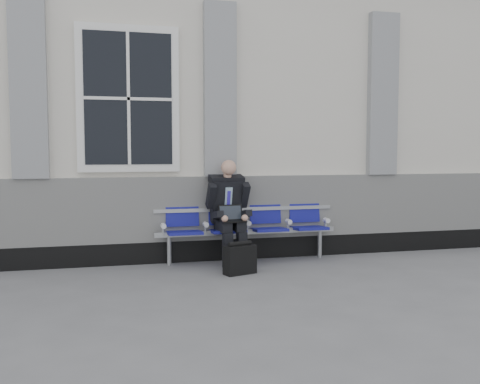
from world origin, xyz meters
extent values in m
plane|color=slate|center=(0.00, 0.00, 0.00)|extent=(70.00, 70.00, 0.00)
cube|color=silver|center=(0.00, 3.50, 2.10)|extent=(14.00, 4.00, 4.20)
cube|color=black|center=(0.00, 1.47, 0.15)|extent=(14.00, 0.10, 0.30)
cube|color=silver|center=(0.00, 1.46, 0.75)|extent=(14.00, 0.08, 0.90)
cube|color=gray|center=(-0.90, 1.44, 2.40)|extent=(0.45, 0.14, 2.40)
cube|color=gray|center=(1.60, 1.44, 2.40)|extent=(0.45, 0.14, 2.40)
cube|color=gray|center=(4.10, 1.44, 2.40)|extent=(0.45, 0.14, 2.40)
cube|color=white|center=(0.35, 1.46, 2.25)|extent=(1.35, 0.10, 1.95)
cube|color=black|center=(0.35, 1.41, 2.25)|extent=(1.15, 0.02, 1.75)
cube|color=#9EA0A3|center=(1.96, 1.30, 0.42)|extent=(2.60, 0.07, 0.07)
cube|color=#9EA0A3|center=(1.96, 1.42, 0.73)|extent=(2.60, 0.05, 0.05)
cylinder|color=#9EA0A3|center=(0.86, 1.30, 0.20)|extent=(0.06, 0.06, 0.39)
cylinder|color=#9EA0A3|center=(3.06, 1.30, 0.20)|extent=(0.06, 0.06, 0.39)
cube|color=navy|center=(1.06, 1.22, 0.45)|extent=(0.46, 0.42, 0.07)
cube|color=navy|center=(1.06, 1.43, 0.71)|extent=(0.46, 0.10, 0.40)
cube|color=navy|center=(1.66, 1.22, 0.45)|extent=(0.46, 0.42, 0.07)
cube|color=navy|center=(1.66, 1.43, 0.71)|extent=(0.46, 0.10, 0.40)
cube|color=navy|center=(2.26, 1.22, 0.45)|extent=(0.46, 0.42, 0.07)
cube|color=navy|center=(2.26, 1.43, 0.71)|extent=(0.46, 0.10, 0.40)
cube|color=navy|center=(2.86, 1.22, 0.45)|extent=(0.46, 0.42, 0.07)
cube|color=navy|center=(2.86, 1.43, 0.71)|extent=(0.46, 0.10, 0.40)
cylinder|color=white|center=(0.78, 1.25, 0.55)|extent=(0.07, 0.12, 0.07)
cylinder|color=white|center=(1.36, 1.25, 0.55)|extent=(0.07, 0.12, 0.07)
cylinder|color=white|center=(1.96, 1.25, 0.55)|extent=(0.07, 0.12, 0.07)
cylinder|color=white|center=(2.56, 1.25, 0.55)|extent=(0.07, 0.12, 0.07)
cylinder|color=white|center=(3.14, 1.25, 0.55)|extent=(0.07, 0.12, 0.07)
cube|color=black|center=(1.59, 0.84, 0.04)|extent=(0.13, 0.26, 0.09)
cube|color=black|center=(1.79, 0.85, 0.04)|extent=(0.13, 0.26, 0.09)
cube|color=black|center=(1.59, 0.90, 0.25)|extent=(0.13, 0.14, 0.47)
cube|color=black|center=(1.78, 0.91, 0.25)|extent=(0.13, 0.14, 0.47)
cube|color=black|center=(1.57, 1.12, 0.54)|extent=(0.17, 0.45, 0.14)
cube|color=black|center=(1.77, 1.13, 0.54)|extent=(0.17, 0.45, 0.14)
cube|color=black|center=(1.66, 1.32, 0.87)|extent=(0.44, 0.36, 0.63)
cube|color=#A0C2D3|center=(1.66, 1.20, 0.89)|extent=(0.11, 0.10, 0.35)
cube|color=#372AC5|center=(1.67, 1.19, 0.87)|extent=(0.05, 0.08, 0.29)
cube|color=black|center=(1.66, 1.29, 1.16)|extent=(0.49, 0.27, 0.14)
cylinder|color=#D6A086|center=(1.66, 1.24, 1.23)|extent=(0.11, 0.11, 0.10)
sphere|color=#D6A086|center=(1.67, 1.18, 1.33)|extent=(0.21, 0.21, 0.21)
cube|color=black|center=(1.43, 1.20, 0.94)|extent=(0.12, 0.29, 0.37)
cube|color=black|center=(1.90, 1.24, 0.94)|extent=(0.12, 0.29, 0.37)
cube|color=black|center=(1.48, 1.03, 0.71)|extent=(0.11, 0.31, 0.14)
cube|color=black|center=(1.87, 1.06, 0.71)|extent=(0.11, 0.31, 0.14)
sphere|color=#D6A086|center=(1.55, 0.90, 0.67)|extent=(0.09, 0.09, 0.09)
sphere|color=#D6A086|center=(1.82, 0.91, 0.67)|extent=(0.09, 0.09, 0.09)
cube|color=black|center=(1.68, 0.98, 0.62)|extent=(0.34, 0.25, 0.02)
cube|color=black|center=(1.67, 1.10, 0.72)|extent=(0.33, 0.11, 0.21)
cube|color=black|center=(1.67, 1.09, 0.72)|extent=(0.30, 0.09, 0.18)
cube|color=black|center=(1.67, 0.55, 0.18)|extent=(0.44, 0.29, 0.37)
cylinder|color=black|center=(1.67, 0.55, 0.39)|extent=(0.33, 0.16, 0.06)
camera|label=1|loc=(0.06, -5.92, 1.57)|focal=40.00mm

